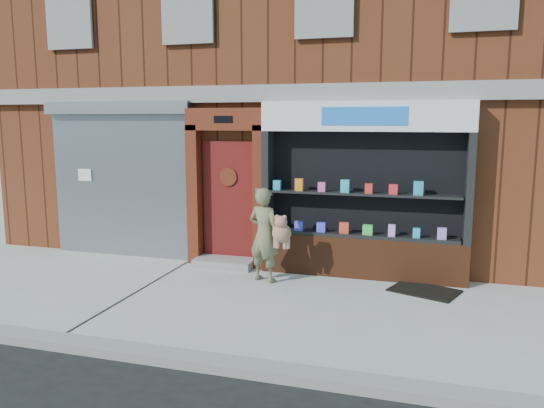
% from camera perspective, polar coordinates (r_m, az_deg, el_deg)
% --- Properties ---
extents(ground, '(80.00, 80.00, 0.00)m').
position_cam_1_polar(ground, '(8.16, -4.56, -10.24)').
color(ground, '#9E9E99').
rests_on(ground, ground).
extents(curb, '(60.00, 0.30, 0.12)m').
position_cam_1_polar(curb, '(6.32, -11.83, -15.75)').
color(curb, gray).
rests_on(curb, ground).
extents(building, '(12.00, 8.16, 8.00)m').
position_cam_1_polar(building, '(13.53, 4.65, 14.58)').
color(building, '#582614').
rests_on(building, ground).
extents(shutter_bay, '(3.10, 0.30, 3.04)m').
position_cam_1_polar(shutter_bay, '(10.83, -15.93, 3.55)').
color(shutter_bay, gray).
rests_on(shutter_bay, ground).
extents(red_door_bay, '(1.52, 0.58, 2.90)m').
position_cam_1_polar(red_door_bay, '(9.78, -4.86, 1.77)').
color(red_door_bay, '#4A180C').
rests_on(red_door_bay, ground).
extents(pharmacy_bay, '(3.50, 0.41, 3.00)m').
position_cam_1_polar(pharmacy_bay, '(9.15, 9.77, 0.63)').
color(pharmacy_bay, '#602D16').
rests_on(pharmacy_bay, ground).
extents(woman, '(0.82, 0.54, 1.59)m').
position_cam_1_polar(woman, '(8.82, -0.63, -3.29)').
color(woman, '#676945').
rests_on(woman, ground).
extents(doormat, '(1.19, 1.01, 0.03)m').
position_cam_1_polar(doormat, '(8.85, 16.07, -8.94)').
color(doormat, black).
rests_on(doormat, ground).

